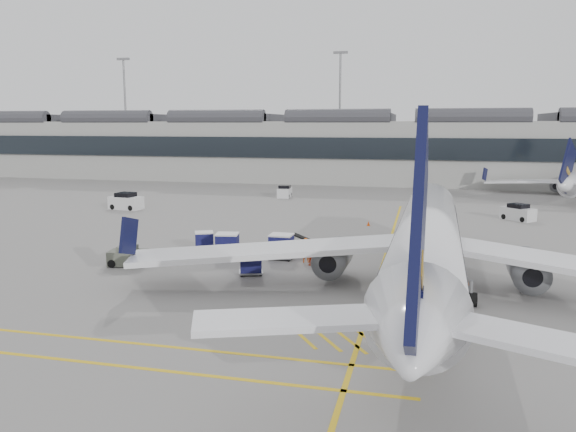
% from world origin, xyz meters
% --- Properties ---
extents(ground, '(220.00, 220.00, 0.00)m').
position_xyz_m(ground, '(0.00, 0.00, 0.00)').
color(ground, gray).
rests_on(ground, ground).
extents(terminal, '(200.00, 20.45, 12.40)m').
position_xyz_m(terminal, '(0.00, 71.93, 6.14)').
color(terminal, '#9E9E99').
rests_on(terminal, ground).
extents(light_masts, '(113.00, 0.60, 25.45)m').
position_xyz_m(light_masts, '(-1.67, 86.00, 14.49)').
color(light_masts, slate).
rests_on(light_masts, ground).
extents(apron_markings, '(0.25, 60.00, 0.01)m').
position_xyz_m(apron_markings, '(10.00, 10.00, 0.01)').
color(apron_markings, gold).
rests_on(apron_markings, ground).
extents(airliner_main, '(38.28, 41.85, 11.12)m').
position_xyz_m(airliner_main, '(13.13, 1.74, 3.27)').
color(airliner_main, white).
rests_on(airliner_main, ground).
extents(belt_loader, '(4.21, 1.88, 1.67)m').
position_xyz_m(belt_loader, '(3.10, 10.67, 0.49)').
color(belt_loader, silver).
rests_on(belt_loader, ground).
extents(baggage_cart_a, '(1.97, 1.79, 1.71)m').
position_xyz_m(baggage_cart_a, '(1.11, 3.46, 0.92)').
color(baggage_cart_a, gray).
rests_on(baggage_cart_a, ground).
extents(baggage_cart_b, '(2.12, 1.85, 1.97)m').
position_xyz_m(baggage_cart_b, '(-2.23, 7.89, 1.06)').
color(baggage_cart_b, gray).
rests_on(baggage_cart_b, ground).
extents(baggage_cart_c, '(1.91, 1.59, 1.99)m').
position_xyz_m(baggage_cart_c, '(2.06, 8.49, 1.06)').
color(baggage_cart_c, gray).
rests_on(baggage_cart_c, ground).
extents(baggage_cart_d, '(2.01, 1.87, 1.69)m').
position_xyz_m(baggage_cart_d, '(-4.83, 9.44, 0.90)').
color(baggage_cart_d, gray).
rests_on(baggage_cart_d, ground).
extents(ramp_agent_a, '(0.80, 0.66, 1.90)m').
position_xyz_m(ramp_agent_a, '(4.21, 7.84, 0.95)').
color(ramp_agent_a, '#DF510B').
rests_on(ramp_agent_a, ground).
extents(ramp_agent_b, '(0.87, 0.71, 1.67)m').
position_xyz_m(ramp_agent_b, '(4.75, 7.04, 0.83)').
color(ramp_agent_b, red).
rests_on(ramp_agent_b, ground).
extents(pushback_tug, '(2.99, 2.15, 1.53)m').
position_xyz_m(pushback_tug, '(-8.68, 3.75, 0.68)').
color(pushback_tug, '#54584B').
rests_on(pushback_tug, ground).
extents(safety_cone_nose, '(0.36, 0.36, 0.50)m').
position_xyz_m(safety_cone_nose, '(7.33, 24.81, 0.25)').
color(safety_cone_nose, '#F24C0A').
rests_on(safety_cone_nose, ground).
extents(safety_cone_engine, '(0.41, 0.41, 0.57)m').
position_xyz_m(safety_cone_engine, '(15.81, 4.25, 0.28)').
color(safety_cone_engine, '#F24C0A').
rests_on(safety_cone_engine, ground).
extents(service_van_left, '(4.32, 2.59, 2.09)m').
position_xyz_m(service_van_left, '(-23.36, 29.33, 0.94)').
color(service_van_left, silver).
rests_on(service_van_left, ground).
extents(service_van_mid, '(1.95, 3.52, 1.75)m').
position_xyz_m(service_van_mid, '(-6.85, 45.32, 0.78)').
color(service_van_mid, silver).
rests_on(service_van_mid, ground).
extents(service_van_right, '(3.78, 3.75, 1.82)m').
position_xyz_m(service_van_right, '(23.11, 32.33, 0.82)').
color(service_van_right, silver).
rests_on(service_van_right, ground).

